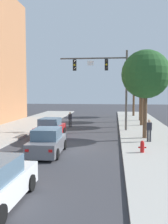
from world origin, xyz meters
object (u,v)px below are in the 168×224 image
at_px(fire_hydrant, 142,147).
at_px(traffic_signal_mast, 107,75).
at_px(pedestrian_crossing_road, 70,119).
at_px(car_lead_red, 50,128).
at_px(street_tree_third, 141,71).
at_px(street_tree_nearest, 146,74).
at_px(street_tree_farthest, 134,79).
at_px(pedestrian_sidewalk_right_walker, 149,129).
at_px(street_tree_second, 142,76).
at_px(car_following_grey, 48,142).

bearing_deg(fire_hydrant, traffic_signal_mast, 105.00).
relative_size(traffic_signal_mast, pedestrian_crossing_road, 4.57).
relative_size(car_lead_red, street_tree_third, 0.54).
height_order(fire_hydrant, street_tree_nearest, street_tree_nearest).
bearing_deg(street_tree_nearest, street_tree_farthest, 88.61).
bearing_deg(fire_hydrant, pedestrian_sidewalk_right_walker, 76.31).
distance_m(pedestrian_sidewalk_right_walker, street_tree_second, 10.33).
height_order(fire_hydrant, street_tree_third, street_tree_third).
distance_m(car_lead_red, street_tree_nearest, 8.89).
distance_m(street_tree_second, street_tree_farthest, 11.00).
height_order(car_lead_red, street_tree_second, street_tree_second).
bearing_deg(pedestrian_crossing_road, traffic_signal_mast, -31.59).
bearing_deg(street_tree_farthest, pedestrian_sidewalk_right_walker, -90.88).
bearing_deg(pedestrian_crossing_road, car_following_grey, -86.68).
height_order(car_following_grey, street_tree_farthest, street_tree_farthest).
height_order(traffic_signal_mast, street_tree_farthest, traffic_signal_mast).
height_order(street_tree_nearest, street_tree_third, street_tree_third).
xyz_separation_m(fire_hydrant, street_tree_nearest, (0.70, 4.98, 4.63)).
height_order(pedestrian_sidewalk_right_walker, fire_hydrant, pedestrian_sidewalk_right_walker).
height_order(car_lead_red, street_tree_farthest, street_tree_farthest).
relative_size(pedestrian_crossing_road, pedestrian_sidewalk_right_walker, 1.00).
height_order(pedestrian_sidewalk_right_walker, street_tree_farthest, street_tree_farthest).
bearing_deg(pedestrian_sidewalk_right_walker, pedestrian_crossing_road, 132.40).
bearing_deg(street_tree_second, car_following_grey, -117.71).
bearing_deg(traffic_signal_mast, pedestrian_sidewalk_right_walker, -59.42).
relative_size(car_following_grey, pedestrian_crossing_road, 2.61).
bearing_deg(street_tree_nearest, street_tree_second, 86.12).
xyz_separation_m(car_following_grey, pedestrian_sidewalk_right_walker, (6.57, 3.92, 0.34)).
height_order(car_following_grey, pedestrian_crossing_road, pedestrian_crossing_road).
height_order(car_lead_red, car_following_grey, same).
distance_m(fire_hydrant, street_tree_second, 13.77).
bearing_deg(traffic_signal_mast, car_lead_red, -141.63).
bearing_deg(fire_hydrant, street_tree_farthest, 87.22).
xyz_separation_m(street_tree_second, street_tree_third, (0.33, 4.79, 0.85)).
bearing_deg(car_lead_red, street_tree_second, 42.30).
relative_size(car_lead_red, street_tree_farthest, 0.60).
xyz_separation_m(street_tree_second, street_tree_farthest, (-0.07, 11.00, 0.16)).
relative_size(fire_hydrant, street_tree_nearest, 0.10).
height_order(car_following_grey, fire_hydrant, car_following_grey).
bearing_deg(street_tree_second, car_lead_red, -137.70).
bearing_deg(pedestrian_crossing_road, street_tree_third, 37.68).
relative_size(traffic_signal_mast, pedestrian_sidewalk_right_walker, 4.57).
relative_size(traffic_signal_mast, car_following_grey, 1.75).
distance_m(car_following_grey, fire_hydrant, 5.75).
xyz_separation_m(pedestrian_crossing_road, street_tree_second, (7.64, 1.37, 4.61)).
bearing_deg(street_tree_farthest, pedestrian_crossing_road, -121.47).
distance_m(traffic_signal_mast, pedestrian_sidewalk_right_walker, 7.66).
relative_size(car_lead_red, pedestrian_crossing_road, 2.62).
bearing_deg(fire_hydrant, pedestrian_crossing_road, 119.36).
bearing_deg(street_tree_third, pedestrian_sidewalk_right_walker, -92.90).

